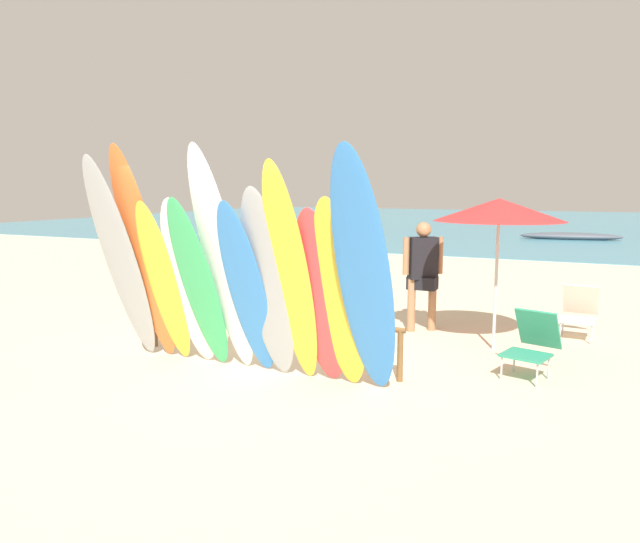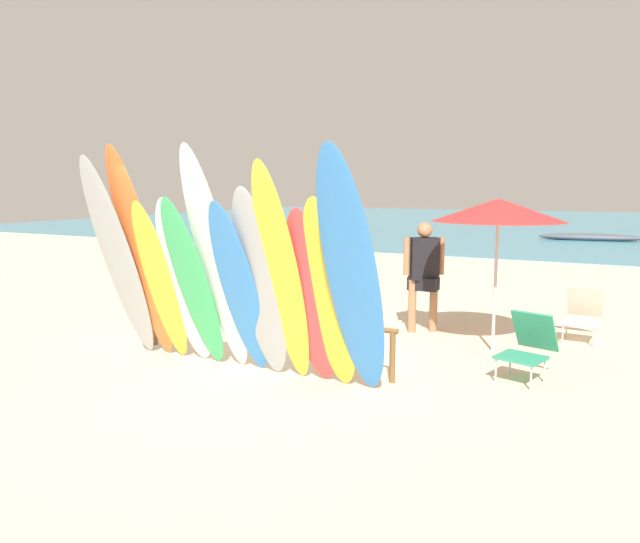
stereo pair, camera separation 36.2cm
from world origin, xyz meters
name	(u,v)px [view 2 (the right image)]	position (x,y,z in m)	size (l,w,h in m)	color
ground	(484,254)	(0.00, 14.00, 0.00)	(60.00, 60.00, 0.00)	beige
ocean_water	(546,223)	(0.00, 32.61, 0.01)	(60.00, 40.00, 0.02)	teal
surfboard_rack	(260,322)	(0.00, 0.00, 0.53)	(3.74, 0.07, 0.65)	brown
surfboard_grey_0	(119,261)	(-1.59, -0.82, 1.32)	(0.48, 0.08, 2.82)	#999EA3
surfboard_orange_1	(141,257)	(-1.31, -0.72, 1.38)	(0.48, 0.08, 2.90)	orange
surfboard_yellow_2	(161,283)	(-1.08, -0.64, 1.06)	(0.46, 0.08, 2.22)	yellow
surfboard_white_3	(185,283)	(-0.70, -0.62, 1.08)	(0.56, 0.07, 2.26)	white
surfboard_green_4	(194,285)	(-0.49, -0.71, 1.08)	(0.49, 0.07, 2.31)	#38B266
surfboard_white_5	(216,263)	(-0.14, -0.72, 1.37)	(0.49, 0.06, 2.89)	white
surfboard_blue_6	(240,290)	(0.17, -0.69, 1.06)	(0.49, 0.06, 2.28)	#337AD1
surfboard_grey_7	(260,286)	(0.45, -0.67, 1.14)	(0.53, 0.07, 2.38)	#999EA3
surfboard_yellow_8	(282,276)	(0.76, -0.72, 1.28)	(0.46, 0.06, 2.68)	yellow
surfboard_red_9	(312,299)	(1.07, -0.59, 1.03)	(0.56, 0.07, 2.14)	#D13D42
surfboard_yellow_10	(330,296)	(1.31, -0.64, 1.09)	(0.55, 0.07, 2.26)	yellow
surfboard_blue_11	(352,278)	(1.68, -0.86, 1.34)	(0.58, 0.08, 2.88)	#337AD1
beachgoer_near_rack	(424,269)	(1.39, 2.50, 0.99)	(0.55, 0.43, 1.72)	#9E704C
beachgoer_strolling	(295,254)	(-1.58, 3.71, 0.94)	(0.62, 0.26, 1.64)	brown
beach_chair_red	(528,344)	(3.18, 0.88, 0.42)	(0.68, 0.84, 0.80)	#B7B7BC
beach_chair_blue	(583,312)	(3.65, 3.14, 0.42)	(0.55, 0.77, 0.79)	#B7B7BC
beach_umbrella	(498,210)	(2.59, 1.88, 1.95)	(1.76, 1.76, 2.10)	silver
distant_boat	(591,237)	(3.00, 20.98, 0.15)	(4.21, 1.36, 0.33)	#4C515B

